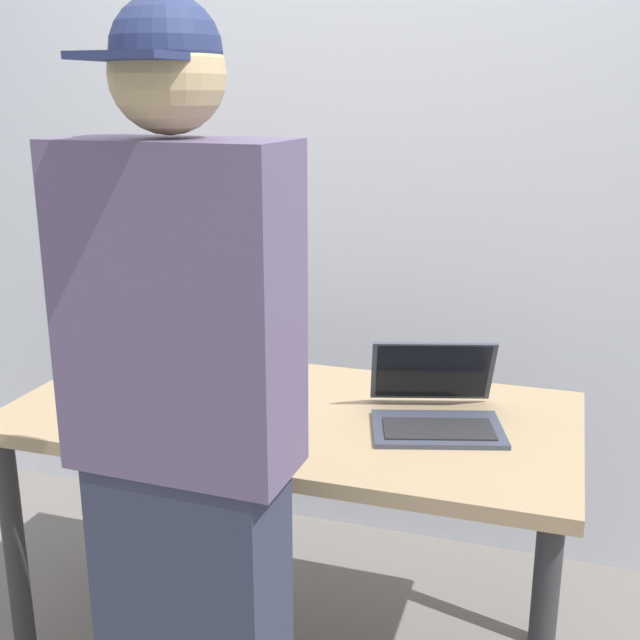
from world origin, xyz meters
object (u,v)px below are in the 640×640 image
Objects in this scene: laptop at (436,406)px; beer_bottle_dark at (208,364)px; person_figure at (187,473)px; beer_bottle_amber at (235,343)px; beer_bottle_brown at (170,350)px; beer_bottle_green at (206,349)px.

laptop is 1.43× the size of beer_bottle_dark.
laptop is 0.22× the size of person_figure.
person_figure is (0.24, -0.59, 0.00)m from beer_bottle_dark.
beer_bottle_dark is 0.12m from beer_bottle_amber.
beer_bottle_amber reaches higher than beer_bottle_brown.
beer_bottle_amber is 0.74m from person_figure.
beer_bottle_green is (-0.09, -0.00, -0.02)m from beer_bottle_amber.
laptop is 1.24× the size of beer_bottle_brown.
beer_bottle_brown is at bearing -150.45° from beer_bottle_amber.
beer_bottle_brown is 0.11m from beer_bottle_green.
laptop is 0.61m from beer_bottle_dark.
person_figure is (-0.37, -0.63, 0.06)m from laptop.
laptop is at bearing 3.60° from beer_bottle_dark.
beer_bottle_brown reaches higher than beer_bottle_dark.
beer_bottle_green is (-0.66, 0.07, 0.06)m from laptop.
beer_bottle_dark reaches higher than laptop.
beer_bottle_dark is at bearing -62.09° from beer_bottle_green.
beer_bottle_brown is at bearing -128.70° from beer_bottle_green.
beer_bottle_green is at bearing 173.66° from laptop.
beer_bottle_brown is at bearing 167.40° from beer_bottle_dark.
beer_bottle_brown is 0.18× the size of person_figure.
beer_bottle_brown is (-0.13, 0.03, 0.02)m from beer_bottle_dark.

